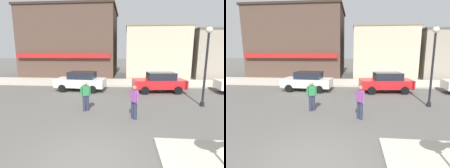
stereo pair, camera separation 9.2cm
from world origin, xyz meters
TOP-DOWN VIEW (x-y plane):
  - ground_plane at (0.00, 0.00)m, footprint 160.00×160.00m
  - kerb_far at (0.00, 13.16)m, footprint 80.00×4.00m
  - lamp_post at (5.48, 5.89)m, footprint 0.36×0.36m
  - parked_car_nearest at (-2.67, 9.46)m, footprint 4.12×2.12m
  - parked_car_second at (3.62, 9.48)m, footprint 4.15×2.19m
  - pedestrian_crossing_near at (-1.11, 4.53)m, footprint 0.52×0.37m
  - pedestrian_crossing_far at (1.43, 3.58)m, footprint 0.41×0.49m
  - building_corner_shop at (-6.16, 18.98)m, footprint 11.67×8.13m
  - building_storefront_left_near at (4.57, 18.78)m, footprint 7.30×6.62m
  - building_storefront_left_mid at (13.04, 19.57)m, footprint 8.55×7.50m

SIDE VIEW (x-z plane):
  - ground_plane at x=0.00m, z-range 0.00..0.00m
  - kerb_far at x=0.00m, z-range 0.00..0.15m
  - parked_car_nearest at x=-2.67m, z-range 0.03..1.59m
  - parked_car_second at x=3.62m, z-range 0.03..1.59m
  - pedestrian_crossing_near at x=-1.11m, z-range 0.06..1.67m
  - pedestrian_crossing_far at x=1.43m, z-range 0.06..1.67m
  - building_storefront_left_mid at x=13.04m, z-range 0.00..5.76m
  - lamp_post at x=5.48m, z-range 0.69..5.23m
  - building_storefront_left_near at x=4.57m, z-range 0.00..6.13m
  - building_corner_shop at x=-6.16m, z-range 0.00..8.53m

